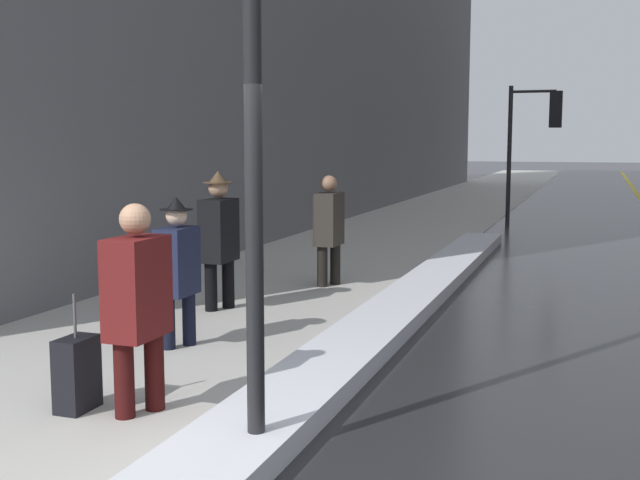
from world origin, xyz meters
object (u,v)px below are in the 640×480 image
object	(u,v)px
pedestrian_in_glasses	(137,299)
rolling_suitcase	(77,374)
traffic_light_near	(539,125)
pedestrian_nearside	(178,266)
pedestrian_with_shoulder_bag	(329,225)
pedestrian_trailing	(219,235)

from	to	relation	value
pedestrian_in_glasses	rolling_suitcase	xyz separation A→B (m)	(-0.51, -0.09, -0.62)
traffic_light_near	pedestrian_nearside	bearing A→B (deg)	-99.31
pedestrian_nearside	pedestrian_with_shoulder_bag	distance (m)	3.91
pedestrian_in_glasses	pedestrian_trailing	size ratio (longest dim) A/B	0.94
pedestrian_in_glasses	rolling_suitcase	bearing A→B (deg)	-79.03
traffic_light_near	pedestrian_with_shoulder_bag	distance (m)	10.20
traffic_light_near	rolling_suitcase	bearing A→B (deg)	-97.24
pedestrian_in_glasses	rolling_suitcase	size ratio (longest dim) A/B	1.75
rolling_suitcase	pedestrian_in_glasses	bearing A→B (deg)	100.97
rolling_suitcase	pedestrian_with_shoulder_bag	bearing A→B (deg)	179.11
pedestrian_with_shoulder_bag	traffic_light_near	bearing A→B (deg)	167.54
traffic_light_near	pedestrian_nearside	world-z (taller)	traffic_light_near
pedestrian_nearside	traffic_light_near	bearing A→B (deg)	169.74
pedestrian_nearside	rolling_suitcase	world-z (taller)	pedestrian_nearside
traffic_light_near	pedestrian_with_shoulder_bag	xyz separation A→B (m)	(-2.25, -9.82, -1.62)
pedestrian_with_shoulder_bag	rolling_suitcase	distance (m)	5.93
pedestrian_trailing	rolling_suitcase	world-z (taller)	pedestrian_trailing
pedestrian_trailing	traffic_light_near	bearing A→B (deg)	166.17
pedestrian_in_glasses	pedestrian_trailing	bearing A→B (deg)	-162.53
pedestrian_nearside	pedestrian_trailing	size ratio (longest dim) A/B	0.89
pedestrian_nearside	pedestrian_trailing	xyz separation A→B (m)	(-0.43, 1.83, 0.10)
pedestrian_trailing	pedestrian_with_shoulder_bag	world-z (taller)	pedestrian_trailing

